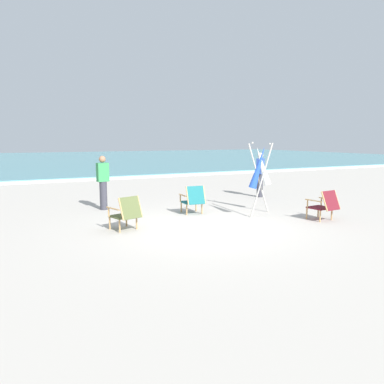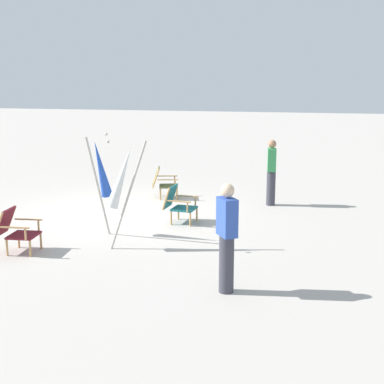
{
  "view_description": "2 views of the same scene",
  "coord_description": "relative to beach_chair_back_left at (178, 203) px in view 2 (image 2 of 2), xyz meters",
  "views": [
    {
      "loc": [
        -4.23,
        -7.82,
        2.13
      ],
      "look_at": [
        0.55,
        1.86,
        0.59
      ],
      "focal_mm": 35.0,
      "sensor_mm": 36.0,
      "label": 1
    },
    {
      "loc": [
        11.37,
        4.64,
        3.08
      ],
      "look_at": [
        0.51,
        1.91,
        0.71
      ],
      "focal_mm": 50.0,
      "sensor_mm": 36.0,
      "label": 2
    }
  ],
  "objects": [
    {
      "name": "ground_plane",
      "position": [
        -0.45,
        -1.57,
        -0.43
      ],
      "size": [
        80.0,
        80.0,
        0.0
      ],
      "primitive_type": "plane",
      "color": "#B2AAA0"
    },
    {
      "name": "beach_chair_back_left",
      "position": [
        0.0,
        0.0,
        0.0
      ],
      "size": [
        0.63,
        0.7,
        0.82
      ],
      "color": "#196066",
      "rests_on": "ground"
    },
    {
      "name": "beach_chair_far_center",
      "position": [
        -2.27,
        -1.04,
        -0.0
      ],
      "size": [
        0.75,
        0.82,
        0.82
      ],
      "color": "#515B33",
      "rests_on": "ground"
    },
    {
      "name": "beach_chair_front_right",
      "position": [
        2.69,
        -2.3,
        -0.0
      ],
      "size": [
        0.65,
        0.77,
        0.81
      ],
      "color": "maroon",
      "rests_on": "ground"
    },
    {
      "name": "umbrella_furled_blue",
      "position": [
        1.38,
        -1.17,
        0.91
      ],
      "size": [
        0.66,
        0.38,
        2.06
      ],
      "color": "#B7B2A8",
      "rests_on": "ground"
    },
    {
      "name": "umbrella_furled_white",
      "position": [
        2.0,
        -0.49,
        0.89
      ],
      "size": [
        0.46,
        0.75,
        2.02
      ],
      "color": "#B7B2A8",
      "rests_on": "ground"
    },
    {
      "name": "person_near_chairs",
      "position": [
        -2.14,
        1.8,
        0.41
      ],
      "size": [
        0.37,
        0.25,
        1.63
      ],
      "color": "#383842",
      "rests_on": "ground"
    },
    {
      "name": "person_by_waterline",
      "position": [
        3.6,
        1.75,
        0.41
      ],
      "size": [
        0.39,
        0.36,
        1.63
      ],
      "color": "#383842",
      "rests_on": "ground"
    }
  ]
}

